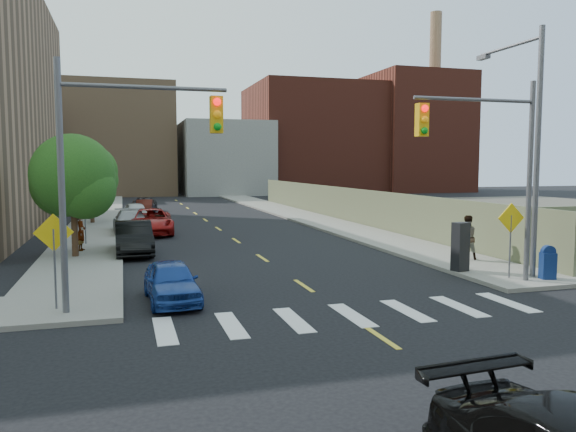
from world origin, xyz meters
TOP-DOWN VIEW (x-y plane):
  - ground at (0.00, 0.00)m, footprint 160.00×160.00m
  - sidewalk_nw at (-7.75, 41.50)m, footprint 3.50×73.00m
  - sidewalk_ne at (7.75, 41.50)m, footprint 3.50×73.00m
  - fence_north at (9.60, 28.00)m, footprint 0.12×44.00m
  - gravel_lot at (28.00, 30.00)m, footprint 36.00×42.00m
  - bg_bldg_midwest at (-6.00, 72.00)m, footprint 14.00×16.00m
  - bg_bldg_center at (8.00, 70.00)m, footprint 12.00×16.00m
  - bg_bldg_east at (22.00, 72.00)m, footprint 18.00×18.00m
  - bg_bldg_fareast at (38.00, 70.00)m, footprint 14.00×16.00m
  - smokestack at (42.00, 70.00)m, footprint 1.80×1.80m
  - signal_nw at (-5.98, 6.00)m, footprint 4.59×0.30m
  - signal_ne at (5.98, 6.00)m, footprint 4.59×0.30m
  - streetlight_ne at (8.20, 6.90)m, footprint 0.25×3.70m
  - warn_sign_nw at (-7.80, 6.50)m, footprint 1.06×0.06m
  - warn_sign_ne at (7.20, 6.50)m, footprint 1.06×0.06m
  - warn_sign_midwest at (-7.80, 20.00)m, footprint 1.06×0.06m
  - tree_west_near at (-8.00, 16.05)m, footprint 3.66×3.64m
  - tree_west_far at (-8.00, 31.05)m, footprint 3.66×3.64m
  - parked_car_blue at (-4.57, 7.00)m, footprint 1.65×3.75m
  - parked_car_black at (-5.50, 16.66)m, footprint 1.75×4.72m
  - parked_car_red at (-4.35, 24.31)m, footprint 2.71×5.60m
  - parked_car_silver at (-5.50, 24.66)m, footprint 2.23×5.06m
  - parked_car_white at (-5.04, 32.83)m, footprint 1.99×4.17m
  - parked_car_maroon at (-4.20, 38.26)m, footprint 1.62×3.83m
  - parked_car_grey at (-4.20, 40.54)m, footprint 2.63×4.89m
  - mailbox at (8.41, 6.00)m, footprint 0.56×0.48m
  - payphone at (6.30, 8.18)m, footprint 0.64×0.56m
  - pedestrian_west at (-7.85, 17.62)m, footprint 0.51×0.69m
  - pedestrian_east at (8.04, 10.35)m, footprint 1.02×0.85m

SIDE VIEW (x-z plane):
  - ground at x=0.00m, z-range 0.00..0.00m
  - gravel_lot at x=28.00m, z-range 0.00..0.06m
  - sidewalk_nw at x=-7.75m, z-range 0.00..0.15m
  - sidewalk_ne at x=7.75m, z-range 0.00..0.15m
  - parked_car_maroon at x=-4.20m, z-range 0.00..1.23m
  - parked_car_blue at x=-4.57m, z-range 0.00..1.26m
  - parked_car_grey at x=-4.20m, z-range 0.00..1.30m
  - parked_car_white at x=-5.04m, z-range 0.00..1.38m
  - parked_car_silver at x=-5.50m, z-range 0.00..1.44m
  - mailbox at x=8.41m, z-range 0.13..1.33m
  - parked_car_red at x=-4.35m, z-range 0.00..1.54m
  - parked_car_black at x=-5.50m, z-range 0.00..1.54m
  - pedestrian_west at x=-7.85m, z-range 0.15..1.90m
  - payphone at x=6.30m, z-range 0.15..2.00m
  - pedestrian_east at x=8.04m, z-range 0.15..2.04m
  - fence_north at x=9.60m, z-range 0.00..2.50m
  - warn_sign_nw at x=-7.80m, z-range 0.58..3.41m
  - warn_sign_ne at x=7.20m, z-range 0.58..3.41m
  - warn_sign_midwest at x=-7.80m, z-range 0.58..3.41m
  - tree_west_near at x=-8.00m, z-range 0.72..6.24m
  - tree_west_far at x=-8.00m, z-range 0.72..6.24m
  - signal_nw at x=-5.98m, z-range 1.03..8.03m
  - signal_ne at x=5.98m, z-range 1.03..8.03m
  - bg_bldg_center at x=8.00m, z-range 0.00..10.00m
  - streetlight_ne at x=8.20m, z-range 0.72..9.72m
  - bg_bldg_midwest at x=-6.00m, z-range 0.00..15.00m
  - bg_bldg_east at x=22.00m, z-range 0.00..16.00m
  - bg_bldg_fareast at x=38.00m, z-range 0.00..18.00m
  - smokestack at x=42.00m, z-range 0.00..28.00m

